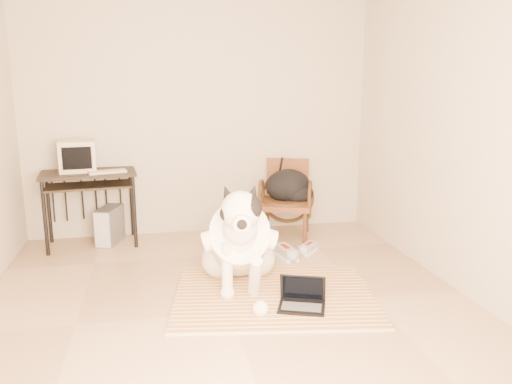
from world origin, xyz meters
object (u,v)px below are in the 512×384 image
object	(u,v)px
crt_monitor	(77,156)
backpack	(290,187)
rattan_chair	(286,199)
laptop	(302,299)
computer_desk	(89,183)
dog	(239,243)
pc_tower	(110,225)

from	to	relation	value
crt_monitor	backpack	bearing A→B (deg)	-4.87
crt_monitor	rattan_chair	xyz separation A→B (m)	(2.30, -0.16, -0.55)
laptop	computer_desk	bearing A→B (deg)	132.10
crt_monitor	rattan_chair	size ratio (longest dim) A/B	0.46
computer_desk	rattan_chair	size ratio (longest dim) A/B	1.18
dog	pc_tower	xyz separation A→B (m)	(-1.22, 1.50, -0.20)
dog	crt_monitor	bearing A→B (deg)	134.68
backpack	rattan_chair	bearing A→B (deg)	137.37
computer_desk	backpack	xyz separation A→B (m)	(2.23, -0.12, -0.12)
dog	laptop	distance (m)	0.76
rattan_chair	laptop	bearing A→B (deg)	-101.04
crt_monitor	backpack	world-z (taller)	crt_monitor
laptop	crt_monitor	world-z (taller)	crt_monitor
laptop	rattan_chair	xyz separation A→B (m)	(0.38, 1.93, 0.36)
laptop	pc_tower	distance (m)	2.63
computer_desk	backpack	distance (m)	2.23
pc_tower	dog	bearing A→B (deg)	-50.84
rattan_chair	backpack	size ratio (longest dim) A/B	1.66
dog	backpack	xyz separation A→B (m)	(0.82, 1.33, 0.18)
rattan_chair	backpack	bearing A→B (deg)	-42.63
laptop	pc_tower	bearing A→B (deg)	128.37
crt_monitor	rattan_chair	world-z (taller)	crt_monitor
pc_tower	laptop	bearing A→B (deg)	-51.63
rattan_chair	backpack	distance (m)	0.15
dog	laptop	bearing A→B (deg)	-53.82
computer_desk	rattan_chair	bearing A→B (deg)	-2.13
pc_tower	backpack	size ratio (longest dim) A/B	0.88
pc_tower	rattan_chair	xyz separation A→B (m)	(2.01, -0.13, 0.24)
dog	computer_desk	bearing A→B (deg)	134.13
dog	backpack	bearing A→B (deg)	58.25
laptop	pc_tower	size ratio (longest dim) A/B	0.93
computer_desk	rattan_chair	xyz separation A→B (m)	(2.19, -0.08, -0.26)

